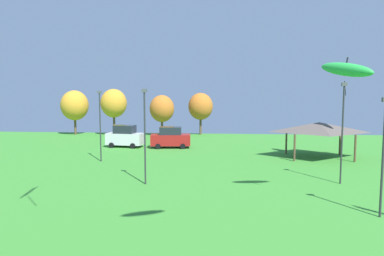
# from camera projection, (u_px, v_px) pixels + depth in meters

# --- Properties ---
(kite_flying_8) EXTENTS (4.17, 5.30, 3.50)m
(kite_flying_8) POSITION_uv_depth(u_px,v_px,m) (346.00, 69.00, 31.39)
(kite_flying_8) COLOR green
(parked_car_leftmost) EXTENTS (4.57, 2.42, 2.67)m
(parked_car_leftmost) POSITION_uv_depth(u_px,v_px,m) (125.00, 137.00, 41.55)
(parked_car_leftmost) COLOR silver
(parked_car_leftmost) RESTS_ON ground
(parked_car_second_from_left) EXTENTS (4.89, 2.48, 2.53)m
(parked_car_second_from_left) POSITION_uv_depth(u_px,v_px,m) (171.00, 138.00, 40.95)
(parked_car_second_from_left) COLOR maroon
(parked_car_second_from_left) RESTS_ON ground
(park_pavilion) EXTENTS (7.24, 5.36, 3.60)m
(park_pavilion) POSITION_uv_depth(u_px,v_px,m) (319.00, 127.00, 34.31)
(park_pavilion) COLOR brown
(park_pavilion) RESTS_ON ground
(light_post_0) EXTENTS (0.36, 0.20, 7.18)m
(light_post_0) POSITION_uv_depth(u_px,v_px,m) (343.00, 128.00, 24.06)
(light_post_0) COLOR #2D2D33
(light_post_0) RESTS_ON ground
(light_post_1) EXTENTS (0.36, 0.20, 6.74)m
(light_post_1) POSITION_uv_depth(u_px,v_px,m) (145.00, 131.00, 23.95)
(light_post_1) COLOR #2D2D33
(light_post_1) RESTS_ON ground
(light_post_2) EXTENTS (0.36, 0.20, 6.20)m
(light_post_2) POSITION_uv_depth(u_px,v_px,m) (383.00, 150.00, 17.41)
(light_post_2) COLOR #2D2D33
(light_post_2) RESTS_ON ground
(light_post_3) EXTENTS (0.36, 0.20, 6.70)m
(light_post_3) POSITION_uv_depth(u_px,v_px,m) (100.00, 122.00, 32.32)
(light_post_3) COLOR #2D2D33
(light_post_3) RESTS_ON ground
(treeline_tree_0) EXTENTS (4.34, 4.34, 7.06)m
(treeline_tree_0) POSITION_uv_depth(u_px,v_px,m) (75.00, 105.00, 54.52)
(treeline_tree_0) COLOR brown
(treeline_tree_0) RESTS_ON ground
(treeline_tree_1) EXTENTS (4.08, 4.08, 7.28)m
(treeline_tree_1) POSITION_uv_depth(u_px,v_px,m) (114.00, 103.00, 53.74)
(treeline_tree_1) COLOR brown
(treeline_tree_1) RESTS_ON ground
(treeline_tree_2) EXTENTS (3.81, 3.81, 6.32)m
(treeline_tree_2) POSITION_uv_depth(u_px,v_px,m) (162.00, 109.00, 53.06)
(treeline_tree_2) COLOR brown
(treeline_tree_2) RESTS_ON ground
(treeline_tree_3) EXTENTS (3.91, 3.91, 6.67)m
(treeline_tree_3) POSITION_uv_depth(u_px,v_px,m) (201.00, 107.00, 54.49)
(treeline_tree_3) COLOR brown
(treeline_tree_3) RESTS_ON ground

